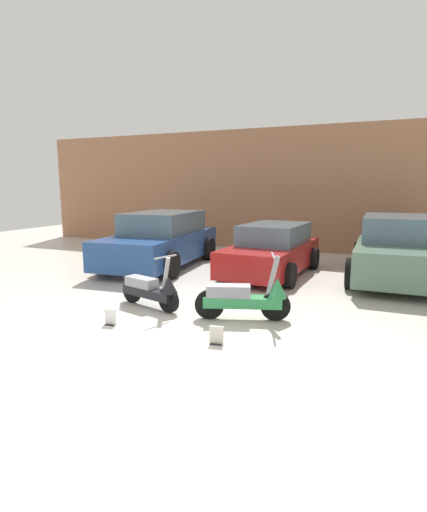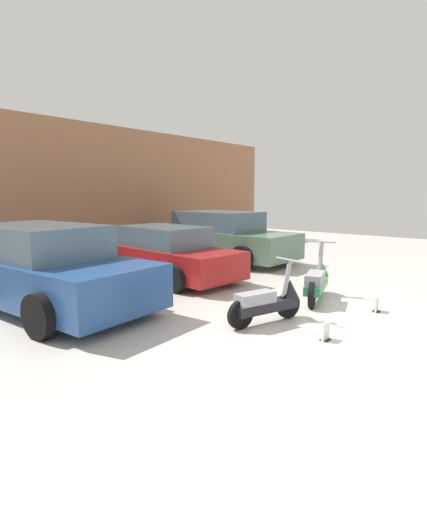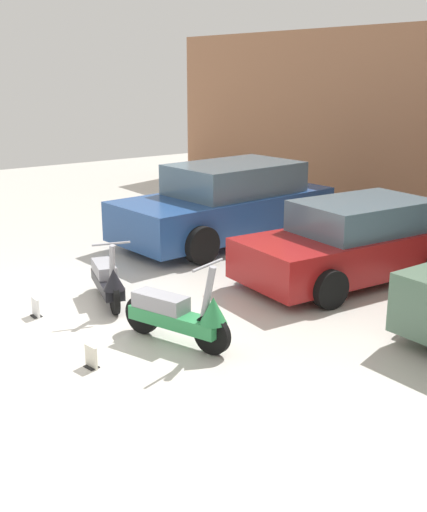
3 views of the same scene
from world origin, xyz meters
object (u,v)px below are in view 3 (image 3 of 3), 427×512
scooter_front_left (108,280)px  scooter_front_right (180,314)px  placard_near_left_scooter (36,308)px  car_rear_left (227,204)px  car_rear_center (353,242)px  placard_near_right_scooter (91,358)px

scooter_front_left → scooter_front_right: bearing=17.9°
scooter_front_right → placard_near_left_scooter: (-1.91, -1.09, -0.28)m
scooter_front_left → car_rear_left: size_ratio=0.31×
scooter_front_left → placard_near_left_scooter: bearing=-81.2°
car_rear_center → placard_near_left_scooter: bearing=-12.8°
placard_near_left_scooter → placard_near_right_scooter: (1.86, -0.07, 0.00)m
placard_near_left_scooter → car_rear_left: bearing=110.9°
scooter_front_left → placard_near_right_scooter: (1.73, -1.10, -0.24)m
scooter_front_right → placard_near_right_scooter: bearing=-111.5°
car_rear_center → placard_near_right_scooter: size_ratio=14.58×
scooter_front_left → placard_near_right_scooter: size_ratio=5.38×
scooter_front_right → car_rear_left: (-3.66, 3.47, 0.32)m
car_rear_center → placard_near_left_scooter: size_ratio=14.58×
scooter_front_right → car_rear_left: size_ratio=0.34×
car_rear_center → placard_near_right_scooter: (0.47, -4.77, -0.49)m
placard_near_right_scooter → scooter_front_left: bearing=147.6°
scooter_front_right → car_rear_left: car_rear_left is taller
car_rear_center → placard_near_right_scooter: 4.82m
car_rear_center → placard_near_left_scooter: (-1.39, -4.70, -0.49)m
scooter_front_left → placard_near_left_scooter: scooter_front_left is taller
placard_near_right_scooter → car_rear_center: bearing=95.7°
scooter_front_right → scooter_front_left: bearing=163.1°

